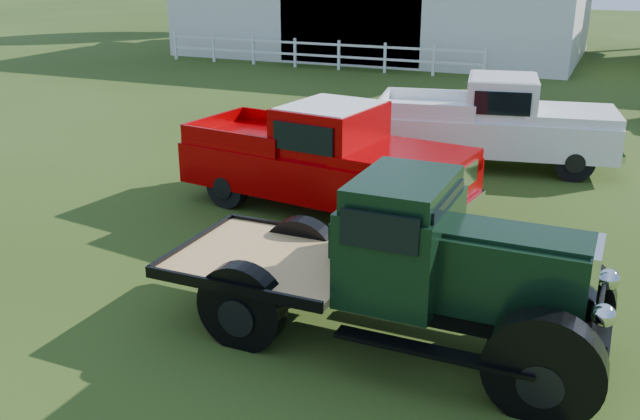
% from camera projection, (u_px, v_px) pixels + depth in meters
% --- Properties ---
extents(ground, '(120.00, 120.00, 0.00)m').
position_uv_depth(ground, '(272.00, 308.00, 9.73)').
color(ground, '#20350A').
extents(fence_rail, '(14.20, 0.16, 1.20)m').
position_uv_depth(fence_rail, '(317.00, 54.00, 29.78)').
color(fence_rail, white).
rests_on(fence_rail, ground).
extents(vintage_flatbed, '(5.43, 2.21, 2.14)m').
position_uv_depth(vintage_flatbed, '(392.00, 261.00, 8.57)').
color(vintage_flatbed, black).
rests_on(vintage_flatbed, ground).
extents(red_pickup, '(5.82, 2.93, 2.03)m').
position_uv_depth(red_pickup, '(325.00, 157.00, 13.16)').
color(red_pickup, '#9C0003').
rests_on(red_pickup, ground).
extents(white_pickup, '(5.67, 2.99, 1.98)m').
position_uv_depth(white_pickup, '(495.00, 122.00, 15.99)').
color(white_pickup, silver).
rests_on(white_pickup, ground).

